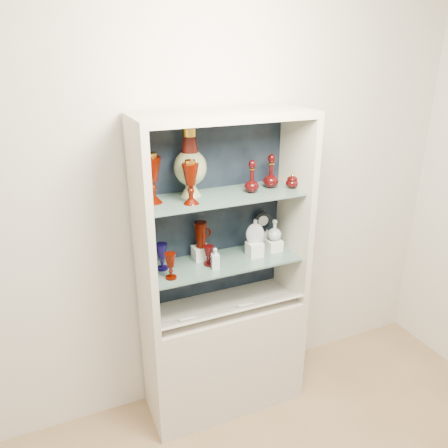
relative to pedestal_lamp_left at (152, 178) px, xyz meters
name	(u,v)px	position (x,y,z in m)	size (l,w,h in m)	color
wall_back	(210,197)	(0.40, 0.17, -0.21)	(3.50, 0.02, 2.80)	beige
cabinet_base	(224,354)	(0.40, -0.05, -1.23)	(1.00, 0.40, 0.75)	beige
cabinet_back_panel	(212,210)	(0.40, 0.14, -0.28)	(0.98, 0.02, 1.15)	black
cabinet_side_left	(143,233)	(-0.08, -0.05, -0.28)	(0.04, 0.40, 1.15)	beige
cabinet_side_right	(295,209)	(0.88, -0.05, -0.28)	(0.04, 0.40, 1.15)	beige
cabinet_top_cap	(224,115)	(0.40, -0.05, 0.31)	(1.00, 0.40, 0.04)	beige
shelf_lower	(223,262)	(0.40, -0.03, -0.56)	(0.92, 0.34, 0.01)	slate
shelf_upper	(223,196)	(0.40, -0.03, -0.14)	(0.92, 0.34, 0.01)	slate
label_ledge	(231,310)	(0.40, -0.16, -0.83)	(0.92, 0.18, 0.01)	beige
label_card_0	(187,318)	(0.12, -0.16, -0.81)	(0.10, 0.07, 0.00)	white
label_card_1	(245,305)	(0.49, -0.16, -0.81)	(0.10, 0.07, 0.00)	white
pedestal_lamp_left	(152,178)	(0.00, 0.00, 0.00)	(0.11, 0.11, 0.27)	#4A0A00
pedestal_lamp_right	(191,182)	(0.18, -0.10, -0.02)	(0.09, 0.09, 0.24)	#4A0A00
enamel_urn	(190,163)	(0.23, 0.04, 0.05)	(0.19, 0.19, 0.38)	#124717
ruby_decanter_a	(252,174)	(0.57, -0.05, -0.03)	(0.08, 0.08, 0.22)	#3E0707
ruby_decanter_b	(271,170)	(0.72, -0.01, -0.03)	(0.09, 0.09, 0.22)	#3E0707
lidded_bowl	(292,181)	(0.84, -0.06, -0.09)	(0.08, 0.08, 0.09)	#3E0707
cobalt_goblet	(162,257)	(0.03, 0.02, -0.48)	(0.07, 0.07, 0.16)	#0E0641
ruby_goblet_tall	(171,266)	(0.05, -0.11, -0.48)	(0.06, 0.06, 0.15)	#4A0A00
ruby_goblet_small	(209,256)	(0.30, -0.04, -0.50)	(0.06, 0.06, 0.12)	#3E0707
riser_ruby_pitcher	(201,253)	(0.29, 0.05, -0.52)	(0.10, 0.10, 0.08)	silver
ruby_pitcher	(201,235)	(0.29, 0.05, -0.40)	(0.12, 0.08, 0.16)	#4A0A00
clear_square_bottle	(215,258)	(0.32, -0.10, -0.49)	(0.05, 0.05, 0.13)	#AABFC4
riser_flat_flask	(255,249)	(0.61, -0.04, -0.51)	(0.09, 0.09, 0.09)	silver
flat_flask	(255,231)	(0.61, -0.04, -0.39)	(0.11, 0.04, 0.15)	#ABB2BD
riser_clear_round_decanter	(274,245)	(0.76, -0.02, -0.52)	(0.09, 0.09, 0.07)	silver
clear_round_decanter	(274,230)	(0.76, -0.02, -0.42)	(0.09, 0.09, 0.13)	#AABFC4
riser_cameo_medallion	(262,238)	(0.73, 0.09, -0.51)	(0.08, 0.08, 0.10)	silver
cameo_medallion	(263,221)	(0.73, 0.09, -0.39)	(0.11, 0.04, 0.13)	black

